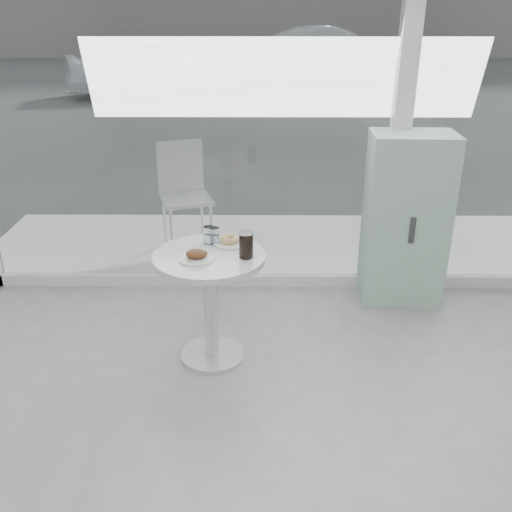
{
  "coord_description": "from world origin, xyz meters",
  "views": [
    {
      "loc": [
        -0.17,
        -1.39,
        2.24
      ],
      "look_at": [
        -0.2,
        1.7,
        0.85
      ],
      "focal_mm": 40.0,
      "sensor_mm": 36.0,
      "label": 1
    }
  ],
  "objects_px": {
    "main_table": "(210,285)",
    "water_tumbler_b": "(214,237)",
    "plate_fritter": "(197,256)",
    "patio_chair": "(184,189)",
    "water_tumbler_a": "(209,236)",
    "car_silver": "(333,56)",
    "mint_cabinet": "(405,220)",
    "plate_donut": "(230,241)",
    "car_white": "(151,66)",
    "cola_glass": "(246,245)"
  },
  "relations": [
    {
      "from": "main_table",
      "to": "car_silver",
      "type": "xyz_separation_m",
      "value": [
        2.36,
        13.8,
        0.25
      ]
    },
    {
      "from": "car_silver",
      "to": "main_table",
      "type": "bearing_deg",
      "value": 172.89
    },
    {
      "from": "plate_fritter",
      "to": "patio_chair",
      "type": "bearing_deg",
      "value": 99.68
    },
    {
      "from": "mint_cabinet",
      "to": "plate_fritter",
      "type": "xyz_separation_m",
      "value": [
        -1.52,
        -0.96,
        0.12
      ]
    },
    {
      "from": "car_white",
      "to": "car_silver",
      "type": "height_order",
      "value": "car_silver"
    },
    {
      "from": "cola_glass",
      "to": "plate_fritter",
      "type": "bearing_deg",
      "value": -172.22
    },
    {
      "from": "car_white",
      "to": "mint_cabinet",
      "type": "bearing_deg",
      "value": -179.64
    },
    {
      "from": "car_silver",
      "to": "water_tumbler_a",
      "type": "bearing_deg",
      "value": 172.71
    },
    {
      "from": "plate_donut",
      "to": "water_tumbler_b",
      "type": "xyz_separation_m",
      "value": [
        -0.1,
        0.01,
        0.03
      ]
    },
    {
      "from": "main_table",
      "to": "plate_fritter",
      "type": "relative_size",
      "value": 3.53
    },
    {
      "from": "car_white",
      "to": "plate_donut",
      "type": "distance_m",
      "value": 12.0
    },
    {
      "from": "plate_donut",
      "to": "cola_glass",
      "type": "xyz_separation_m",
      "value": [
        0.11,
        -0.21,
        0.06
      ]
    },
    {
      "from": "mint_cabinet",
      "to": "water_tumbler_b",
      "type": "bearing_deg",
      "value": -151.84
    },
    {
      "from": "main_table",
      "to": "car_silver",
      "type": "bearing_deg",
      "value": 80.29
    },
    {
      "from": "main_table",
      "to": "cola_glass",
      "type": "relative_size",
      "value": 4.53
    },
    {
      "from": "mint_cabinet",
      "to": "car_silver",
      "type": "bearing_deg",
      "value": 88.23
    },
    {
      "from": "plate_donut",
      "to": "patio_chair",
      "type": "bearing_deg",
      "value": 107.35
    },
    {
      "from": "plate_fritter",
      "to": "plate_donut",
      "type": "xyz_separation_m",
      "value": [
        0.19,
        0.26,
        -0.01
      ]
    },
    {
      "from": "cola_glass",
      "to": "water_tumbler_b",
      "type": "bearing_deg",
      "value": 134.29
    },
    {
      "from": "main_table",
      "to": "plate_fritter",
      "type": "height_order",
      "value": "plate_fritter"
    },
    {
      "from": "patio_chair",
      "to": "plate_fritter",
      "type": "height_order",
      "value": "patio_chair"
    },
    {
      "from": "water_tumbler_b",
      "to": "main_table",
      "type": "bearing_deg",
      "value": -96.68
    },
    {
      "from": "car_silver",
      "to": "patio_chair",
      "type": "bearing_deg",
      "value": 169.65
    },
    {
      "from": "patio_chair",
      "to": "car_white",
      "type": "relative_size",
      "value": 0.24
    },
    {
      "from": "car_silver",
      "to": "plate_donut",
      "type": "height_order",
      "value": "car_silver"
    },
    {
      "from": "car_white",
      "to": "plate_donut",
      "type": "bearing_deg",
      "value": 173.22
    },
    {
      "from": "main_table",
      "to": "water_tumbler_b",
      "type": "xyz_separation_m",
      "value": [
        0.02,
        0.18,
        0.27
      ]
    },
    {
      "from": "patio_chair",
      "to": "plate_fritter",
      "type": "relative_size",
      "value": 4.64
    },
    {
      "from": "car_silver",
      "to": "water_tumbler_b",
      "type": "xyz_separation_m",
      "value": [
        -2.34,
        -13.62,
        0.02
      ]
    },
    {
      "from": "mint_cabinet",
      "to": "plate_donut",
      "type": "relative_size",
      "value": 6.19
    },
    {
      "from": "plate_fritter",
      "to": "cola_glass",
      "type": "distance_m",
      "value": 0.31
    },
    {
      "from": "mint_cabinet",
      "to": "car_white",
      "type": "height_order",
      "value": "car_white"
    },
    {
      "from": "plate_donut",
      "to": "car_white",
      "type": "bearing_deg",
      "value": 102.46
    },
    {
      "from": "main_table",
      "to": "water_tumbler_b",
      "type": "height_order",
      "value": "water_tumbler_b"
    },
    {
      "from": "mint_cabinet",
      "to": "car_white",
      "type": "bearing_deg",
      "value": 111.83
    },
    {
      "from": "car_white",
      "to": "plate_fritter",
      "type": "relative_size",
      "value": 19.39
    },
    {
      "from": "mint_cabinet",
      "to": "water_tumbler_b",
      "type": "relative_size",
      "value": 12.43
    },
    {
      "from": "mint_cabinet",
      "to": "water_tumbler_a",
      "type": "xyz_separation_m",
      "value": [
        -1.47,
        -0.7,
        0.14
      ]
    },
    {
      "from": "main_table",
      "to": "water_tumbler_b",
      "type": "relative_size",
      "value": 7.06
    },
    {
      "from": "patio_chair",
      "to": "plate_fritter",
      "type": "bearing_deg",
      "value": -99.16
    },
    {
      "from": "main_table",
      "to": "car_silver",
      "type": "relative_size",
      "value": 0.16
    },
    {
      "from": "patio_chair",
      "to": "water_tumbler_a",
      "type": "xyz_separation_m",
      "value": [
        0.38,
        -1.64,
        0.2
      ]
    },
    {
      "from": "mint_cabinet",
      "to": "plate_donut",
      "type": "bearing_deg",
      "value": -149.86
    },
    {
      "from": "mint_cabinet",
      "to": "car_white",
      "type": "relative_size",
      "value": 0.32
    },
    {
      "from": "car_silver",
      "to": "plate_fritter",
      "type": "relative_size",
      "value": 22.19
    },
    {
      "from": "patio_chair",
      "to": "water_tumbler_a",
      "type": "height_order",
      "value": "patio_chair"
    },
    {
      "from": "car_silver",
      "to": "cola_glass",
      "type": "distance_m",
      "value": 14.0
    },
    {
      "from": "main_table",
      "to": "cola_glass",
      "type": "distance_m",
      "value": 0.39
    },
    {
      "from": "water_tumbler_a",
      "to": "water_tumbler_b",
      "type": "height_order",
      "value": "water_tumbler_a"
    },
    {
      "from": "main_table",
      "to": "patio_chair",
      "type": "relative_size",
      "value": 0.76
    }
  ]
}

